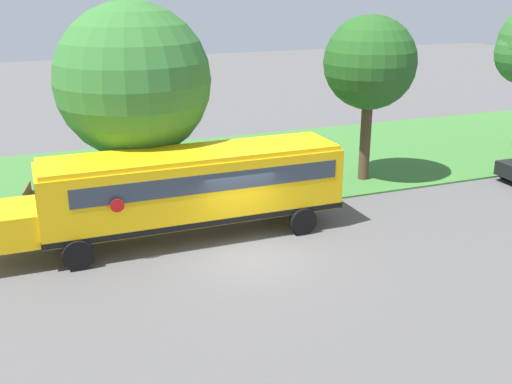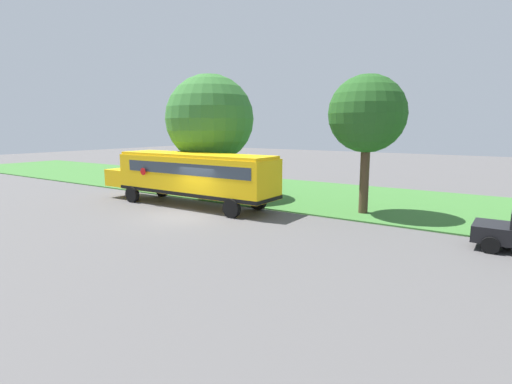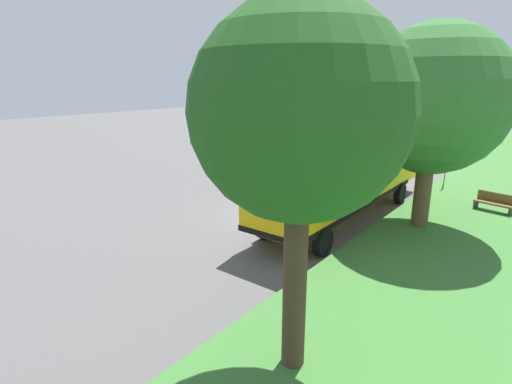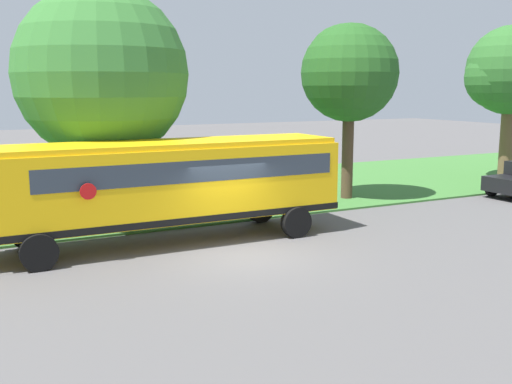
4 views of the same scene
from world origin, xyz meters
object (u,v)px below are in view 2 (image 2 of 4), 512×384
(school_bus, at_px, (191,174))
(oak_tree_roadside_mid, at_px, (366,112))
(stop_sign, at_px, (125,166))
(park_bench, at_px, (189,182))
(oak_tree_beside_bus, at_px, (209,119))

(school_bus, xyz_separation_m, oak_tree_roadside_mid, (-3.53, 9.26, 3.57))
(stop_sign, distance_m, park_bench, 4.97)
(stop_sign, bearing_deg, oak_tree_roadside_mid, 94.37)
(oak_tree_roadside_mid, bearing_deg, school_bus, -69.14)
(oak_tree_beside_bus, bearing_deg, stop_sign, -82.98)
(school_bus, height_order, oak_tree_roadside_mid, oak_tree_roadside_mid)
(stop_sign, bearing_deg, oak_tree_beside_bus, 97.02)
(school_bus, distance_m, oak_tree_beside_bus, 4.65)
(oak_tree_beside_bus, bearing_deg, oak_tree_roadside_mid, 92.42)
(school_bus, relative_size, park_bench, 7.46)
(school_bus, xyz_separation_m, park_bench, (-5.20, -5.11, -1.45))
(stop_sign, height_order, park_bench, stop_sign)
(oak_tree_roadside_mid, relative_size, stop_sign, 2.71)
(oak_tree_beside_bus, xyz_separation_m, stop_sign, (0.94, -7.64, -3.46))
(school_bus, relative_size, oak_tree_beside_bus, 1.53)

